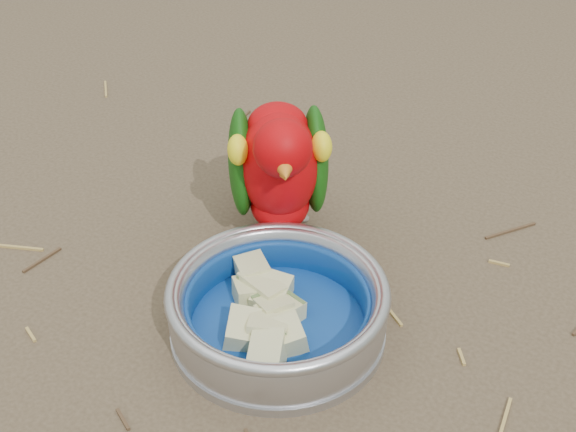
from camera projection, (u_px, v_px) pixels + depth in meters
The scene contains 6 objects.
ground at pixel (181, 377), 0.75m from camera, with size 60.00×60.00×0.00m, color brown.
food_bowl at pixel (278, 328), 0.79m from camera, with size 0.21×0.21×0.02m, color #B2B2BA.
bowl_wall at pixel (278, 305), 0.77m from camera, with size 0.21×0.21×0.04m, color #B2B2BA, non-canonical shape.
fruit_wedges at pixel (278, 311), 0.78m from camera, with size 0.13×0.13×0.03m, color beige, non-canonical shape.
lory_parrot at pixel (279, 177), 0.86m from camera, with size 0.11×0.23×0.18m, color #AD0206, non-canonical shape.
ground_debris at pixel (219, 319), 0.81m from camera, with size 0.90×0.80×0.01m, color #AB8B49, non-canonical shape.
Camera 1 is at (0.34, -0.41, 0.56)m, focal length 50.00 mm.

